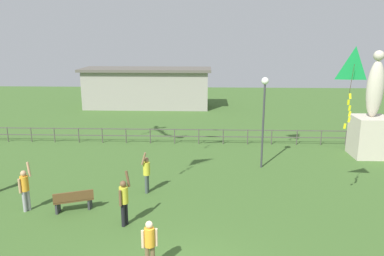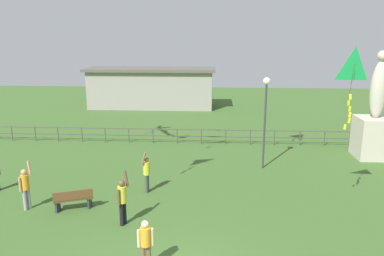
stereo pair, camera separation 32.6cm
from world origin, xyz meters
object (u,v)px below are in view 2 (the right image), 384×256
Objects in this scene: statue_monument at (374,126)px; park_bench at (73,199)px; lamppost at (266,104)px; kite_0 at (354,68)px; person_2 at (147,172)px; person_3 at (25,186)px; person_4 at (146,242)px; person_0 at (122,199)px.

statue_monument is 16.13m from park_bench.
kite_0 is (2.29, -5.09, 2.19)m from lamppost.
person_2 is 0.64× the size of kite_0.
park_bench is 1.92m from person_3.
person_3 reaches higher than park_bench.
person_3 is 1.24× the size of person_4.
person_3 is (-4.41, -1.94, 0.03)m from person_2.
lamppost is 3.01× the size of park_bench.
kite_0 is (12.12, 0.26, 4.58)m from person_3.
person_3 reaches higher than person_2.
person_0 is at bearing -144.83° from statue_monument.
park_bench is at bearing -178.80° from kite_0.
person_3 is (-9.82, -5.35, -2.39)m from lamppost.
park_bench is 0.77× the size of person_0.
lamppost is 10.01m from park_bench.
lamppost reaches higher than person_3.
person_0 is 1.27× the size of person_4.
park_bench is 5.12m from person_4.
person_3 is (-16.10, -7.49, -0.79)m from statue_monument.
person_2 reaches higher than person_4.
lamppost is 2.95× the size of person_4.
person_2 is 9.14m from kite_0.
person_0 is (2.21, -1.04, 0.55)m from park_bench.
person_4 is (-10.73, -11.14, -0.86)m from statue_monument.
statue_monument is 3.80× the size of park_bench.
kite_0 is at bearing 1.23° from person_3.
park_bench is 0.52× the size of kite_0.
person_3 is (-4.06, 1.00, -0.03)m from person_0.
person_4 is (5.37, -3.65, -0.07)m from person_3.
lamppost is at bearing 33.61° from park_bench.
person_4 is (-4.45, -9.00, -2.46)m from lamppost.
person_0 is at bearing -13.79° from person_3.
statue_monument is 2.92× the size of person_0.
person_0 reaches higher than person_2.
lamppost is at bearing -161.14° from statue_monument.
statue_monument is 15.49m from person_4.
person_4 is at bearing -116.35° from lamppost.
person_4 is (0.96, -5.59, -0.04)m from person_2.
park_bench is 2.50m from person_0.
lamppost is 5.99m from kite_0.
lamppost is 6.84m from person_2.
kite_0 is at bearing 1.20° from park_bench.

